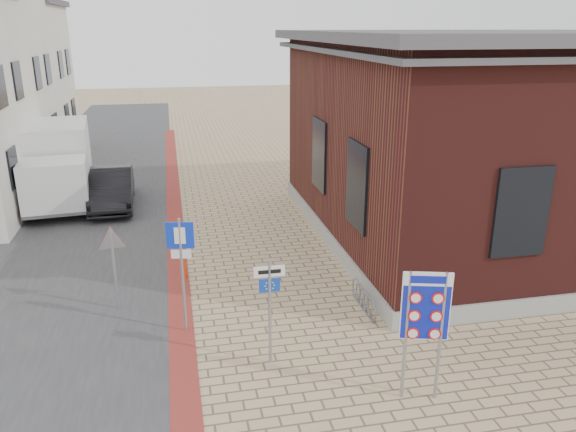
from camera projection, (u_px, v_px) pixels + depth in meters
name	position (u px, v px, depth m)	size (l,w,h in m)	color
ground	(279.00, 369.00, 11.97)	(120.00, 120.00, 0.00)	tan
road_strip	(93.00, 191.00, 24.80)	(7.00, 60.00, 0.02)	#38383A
curb_strip	(175.00, 223.00, 20.85)	(0.60, 40.00, 0.02)	maroon
brick_building	(498.00, 133.00, 19.09)	(13.00, 13.00, 6.80)	gray
bike_rack	(364.00, 299.00, 14.45)	(0.08, 1.80, 0.60)	slate
sedan	(112.00, 188.00, 22.54)	(1.62, 4.63, 1.53)	black
box_truck	(58.00, 164.00, 22.81)	(3.04, 6.25, 3.16)	slate
border_sign	(425.00, 309.00, 10.45)	(0.90, 0.29, 2.69)	gray
essen_sign	(270.00, 296.00, 11.71)	(0.65, 0.07, 2.42)	gray
parking_sign	(181.00, 255.00, 12.83)	(0.63, 0.16, 2.86)	gray
yield_sign	(112.00, 248.00, 13.98)	(0.79, 0.18, 2.23)	gray
bollard	(184.00, 263.00, 16.10)	(0.09, 0.09, 0.98)	#FB3D0D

